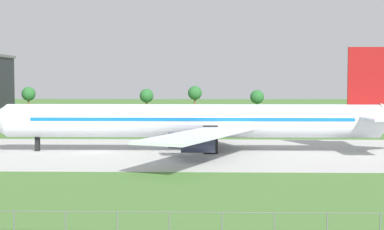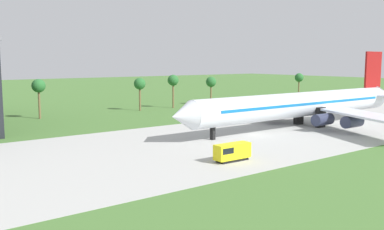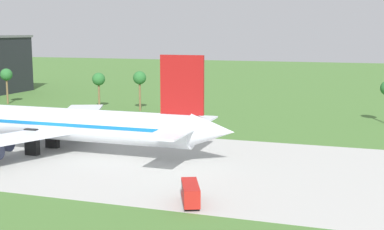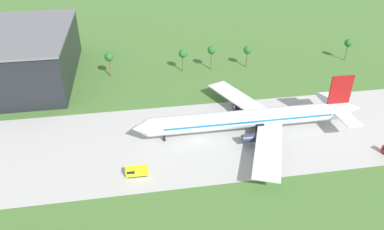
% 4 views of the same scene
% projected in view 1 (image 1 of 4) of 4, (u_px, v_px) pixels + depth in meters
% --- Properties ---
extents(ground_plane, '(600.00, 600.00, 0.00)m').
position_uv_depth(ground_plane, '(97.00, 152.00, 100.28)').
color(ground_plane, '#477233').
extents(taxiway_strip, '(320.00, 44.00, 0.02)m').
position_uv_depth(taxiway_strip, '(97.00, 152.00, 100.28)').
color(taxiway_strip, '#B2B2AD').
rests_on(taxiway_strip, ground_plane).
extents(jet_airliner, '(75.34, 59.78, 17.84)m').
position_uv_depth(jet_airliner, '(202.00, 121.00, 100.50)').
color(jet_airliner, silver).
rests_on(jet_airliner, ground_plane).
extents(palm_tree_row, '(110.43, 3.60, 10.85)m').
position_uv_depth(palm_tree_row, '(213.00, 96.00, 151.53)').
color(palm_tree_row, brown).
rests_on(palm_tree_row, ground_plane).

